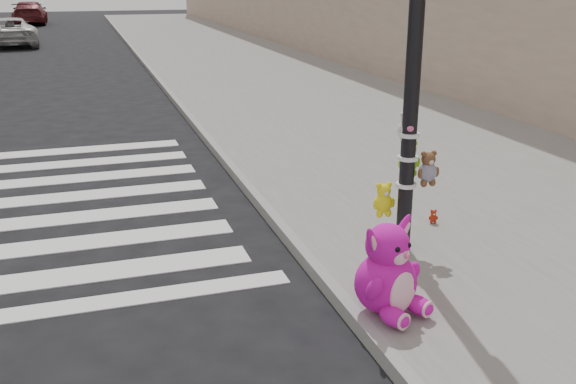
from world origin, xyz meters
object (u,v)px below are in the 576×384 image
object	(u,v)px
signal_pole	(411,101)
pink_bunny	(388,275)
red_teddy	(433,216)
car_white_near	(11,32)

from	to	relation	value
signal_pole	pink_bunny	size ratio (longest dim) A/B	4.46
signal_pole	red_teddy	world-z (taller)	signal_pole
car_white_near	signal_pole	bearing A→B (deg)	96.45
pink_bunny	red_teddy	distance (m)	2.39
pink_bunny	red_teddy	world-z (taller)	pink_bunny
signal_pole	red_teddy	distance (m)	1.81
pink_bunny	car_white_near	bearing A→B (deg)	78.22
signal_pole	pink_bunny	distance (m)	1.96
signal_pole	car_white_near	distance (m)	27.05
pink_bunny	signal_pole	bearing A→B (deg)	34.54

